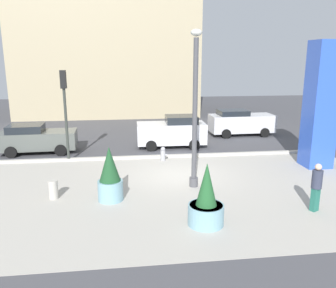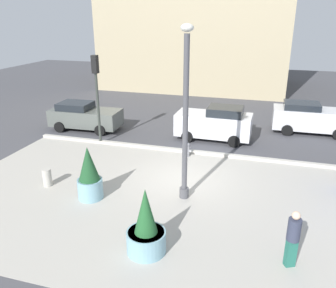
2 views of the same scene
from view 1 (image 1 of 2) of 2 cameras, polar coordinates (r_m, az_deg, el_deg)
The scene contains 14 objects.
ground_plane at distance 19.95m, azimuth -0.02°, elevation -1.55°, with size 60.00×60.00×0.00m, color #47474C.
plaza_pavement at distance 14.32m, azimuth 3.00°, elevation -7.87°, with size 18.00×10.00×0.02m, color #ADA89E.
curb_strip at distance 19.09m, azimuth 0.31°, elevation -2.02°, with size 18.00×0.24×0.16m, color #B7B2A8.
lamp_post at distance 14.15m, azimuth 4.42°, elevation 4.95°, with size 0.44×0.44×6.39m.
art_pillar_blue at distance 18.55m, azimuth 23.72°, elevation 5.79°, with size 1.26×1.26×6.14m, color blue.
potted_plant_near_left at distance 13.37m, azimuth -9.48°, elevation -5.27°, with size 0.96×0.96×2.11m.
potted_plant_mid_plaza at distance 11.44m, azimuth 6.28°, elevation -9.52°, with size 1.18×1.18×2.10m.
fire_hydrant at distance 18.49m, azimuth -0.82°, elevation -1.61°, with size 0.36×0.26×0.75m.
concrete_bollard at distance 14.22m, azimuth -18.28°, elevation -7.12°, with size 0.36×0.36×0.75m, color #B2ADA3.
traffic_light_corner at distance 18.56m, azimuth -16.56°, elevation 6.73°, with size 0.28×0.42×4.73m.
car_intersection at distance 21.25m, azimuth 0.72°, elevation 2.05°, with size 4.16×2.05×1.92m.
car_curb_east at distance 21.28m, azimuth -20.70°, elevation 0.84°, with size 4.30×2.12×1.66m.
car_passing_lane at distance 25.11m, azimuth 11.80°, elevation 3.50°, with size 4.49×2.05×1.81m.
pedestrian_on_sidewalk at distance 13.33m, azimuth 23.15°, elevation -6.18°, with size 0.48×0.48×1.76m.
Camera 1 is at (-2.39, -15.09, 5.28)m, focal length 37.21 mm.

